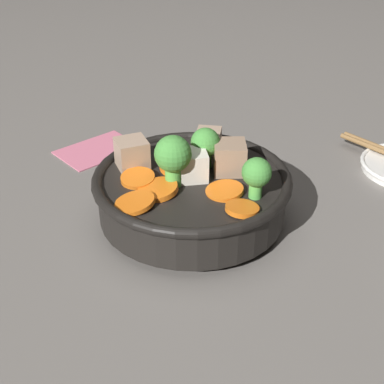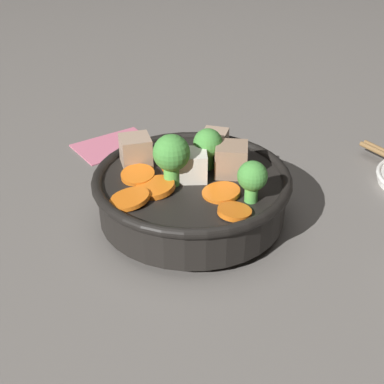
# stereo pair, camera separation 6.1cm
# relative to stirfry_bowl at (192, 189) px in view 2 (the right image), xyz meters

# --- Properties ---
(ground_plane) EXTENTS (3.00, 3.00, 0.00)m
(ground_plane) POSITION_rel_stirfry_bowl_xyz_m (0.00, -0.00, -0.04)
(ground_plane) COLOR slate
(stirfry_bowl) EXTENTS (0.22, 0.22, 0.11)m
(stirfry_bowl) POSITION_rel_stirfry_bowl_xyz_m (0.00, 0.00, 0.00)
(stirfry_bowl) COLOR black
(stirfry_bowl) RESTS_ON ground_plane
(napkin) EXTENTS (0.13, 0.11, 0.00)m
(napkin) POSITION_rel_stirfry_bowl_xyz_m (-0.08, -0.21, -0.04)
(napkin) COLOR #D16B84
(napkin) RESTS_ON ground_plane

